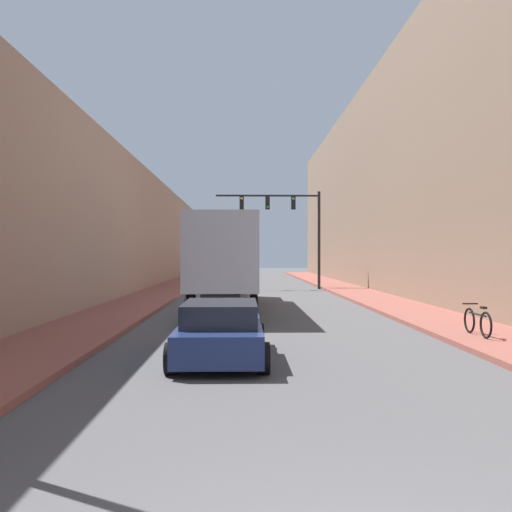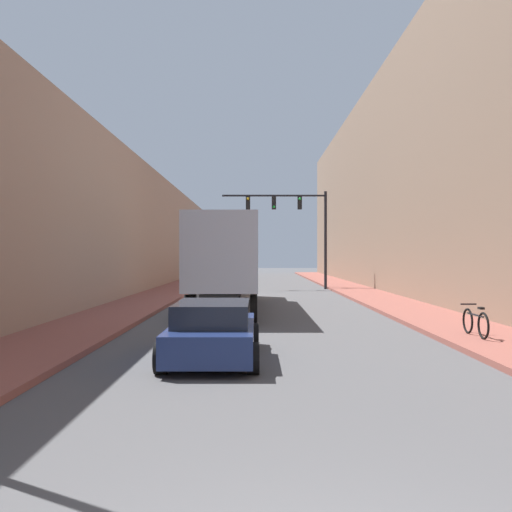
{
  "view_description": "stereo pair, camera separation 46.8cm",
  "coord_description": "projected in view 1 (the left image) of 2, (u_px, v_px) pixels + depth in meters",
  "views": [
    {
      "loc": [
        -0.96,
        -3.56,
        2.38
      ],
      "look_at": [
        -0.51,
        16.03,
        2.34
      ],
      "focal_mm": 40.0,
      "sensor_mm": 36.0,
      "label": 1
    },
    {
      "loc": [
        -0.5,
        -3.56,
        2.38
      ],
      "look_at": [
        -0.51,
        16.03,
        2.34
      ],
      "focal_mm": 40.0,
      "sensor_mm": 36.0,
      "label": 2
    }
  ],
  "objects": [
    {
      "name": "sedan_car",
      "position": [
        221.0,
        331.0,
        12.96
      ],
      "size": [
        2.09,
        4.55,
        1.32
      ],
      "color": "navy",
      "rests_on": "ground"
    },
    {
      "name": "sidewalk_right",
      "position": [
        360.0,
        294.0,
        33.71
      ],
      "size": [
        2.9,
        80.0,
        0.15
      ],
      "color": "brown",
      "rests_on": "ground"
    },
    {
      "name": "building_left",
      "position": [
        82.0,
        225.0,
        33.33
      ],
      "size": [
        6.0,
        80.0,
        8.22
      ],
      "color": "#997A66",
      "rests_on": "ground"
    },
    {
      "name": "traffic_signal_gantry",
      "position": [
        291.0,
        219.0,
        39.77
      ],
      "size": [
        7.32,
        0.35,
        6.82
      ],
      "color": "black",
      "rests_on": "ground"
    },
    {
      "name": "semi_truck",
      "position": [
        226.0,
        259.0,
        25.7
      ],
      "size": [
        2.58,
        14.24,
        3.86
      ],
      "color": "#B2B7C1",
      "rests_on": "ground"
    },
    {
      "name": "building_right",
      "position": [
        434.0,
        175.0,
        33.8
      ],
      "size": [
        6.0,
        80.0,
        14.32
      ],
      "color": "#846B56",
      "rests_on": "ground"
    },
    {
      "name": "sidewalk_left",
      "position": [
        158.0,
        294.0,
        33.44
      ],
      "size": [
        2.9,
        80.0,
        0.15
      ],
      "color": "brown",
      "rests_on": "ground"
    },
    {
      "name": "parked_bicycle",
      "position": [
        477.0,
        322.0,
        15.71
      ],
      "size": [
        0.44,
        1.82,
        0.86
      ],
      "color": "black",
      "rests_on": "sidewalk_right"
    }
  ]
}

